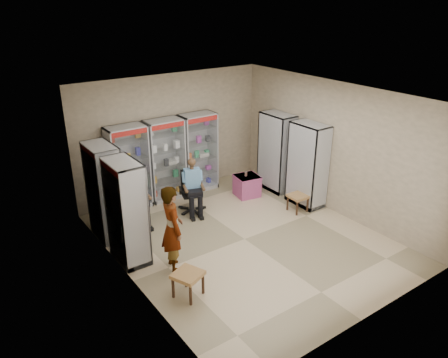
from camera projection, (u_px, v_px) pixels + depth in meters
floor at (245, 239)px, 9.08m from camera, size 6.00×6.00×0.00m
room_shell at (247, 150)px, 8.31m from camera, size 5.02×6.02×3.01m
cabinet_back_left at (129, 168)px, 10.06m from camera, size 0.90×0.50×2.00m
cabinet_back_mid at (165, 160)px, 10.56m from camera, size 0.90×0.50×2.00m
cabinet_back_right at (198, 152)px, 11.07m from camera, size 0.90×0.50×2.00m
cabinet_right_far at (276, 152)px, 11.08m from camera, size 0.90×0.50×2.00m
cabinet_right_near at (308, 165)px, 10.25m from camera, size 0.90×0.50×2.00m
cabinet_left_far at (105, 192)px, 8.87m from camera, size 0.90×0.50×2.00m
cabinet_left_near at (127, 212)px, 8.04m from camera, size 0.90×0.50×2.00m
wooden_chair at (134, 203)px, 9.58m from camera, size 0.42×0.42×0.94m
seated_customer at (134, 196)px, 9.47m from camera, size 0.44×0.60×1.34m
office_chair at (191, 192)px, 10.09m from camera, size 0.68×0.68×0.98m
seated_shopkeeper at (192, 187)px, 10.00m from camera, size 0.57×0.67×1.25m
pink_trunk at (247, 186)px, 10.95m from camera, size 0.63×0.62×0.53m
tea_glass at (246, 174)px, 10.84m from camera, size 0.07×0.07×0.10m
woven_stool_a at (298, 203)px, 10.19m from camera, size 0.42×0.42×0.41m
woven_stool_b at (188, 284)px, 7.31m from camera, size 0.59×0.59×0.45m
standing_man at (172, 228)px, 7.83m from camera, size 0.51×0.67×1.65m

